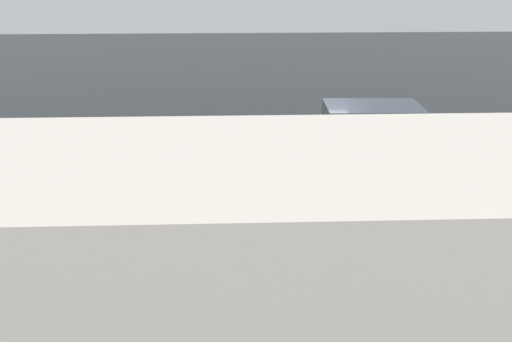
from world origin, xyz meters
The scene contains 8 objects.
ground_plane centered at (0.00, 0.00, 0.00)m, with size 60.00×60.00×0.00m, color black.
kerb_strip centered at (0.00, 4.20, 0.02)m, with size 24.00×3.20×0.04m, color slate.
moving_hatchback centered at (-1.45, -0.08, 1.03)m, with size 3.95×1.81×2.06m.
fire_hydrant centered at (4.00, 2.57, 0.40)m, with size 0.42×0.31×0.80m.
pedestrian centered at (4.74, 2.39, 0.96)m, with size 0.32×0.56×1.62m.
metal_railing centered at (-0.01, 5.05, 0.72)m, with size 9.06×0.04×1.05m.
sign_post centered at (4.92, 4.26, 1.58)m, with size 0.07×0.44×2.40m.
puddle_patch centered at (-0.35, -0.01, 0.00)m, with size 2.72×2.72×0.01m, color black.
Camera 1 is at (1.75, 13.44, 5.54)m, focal length 40.00 mm.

